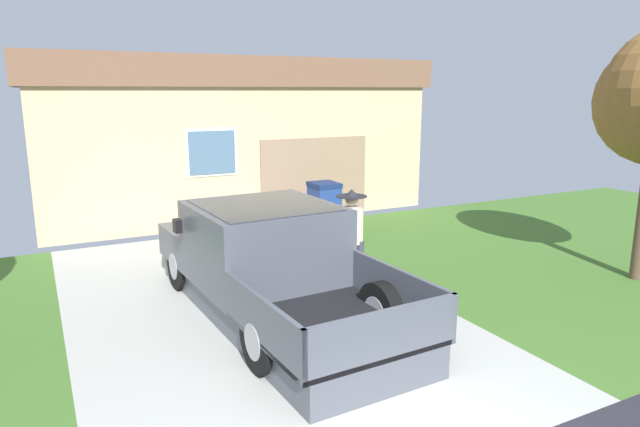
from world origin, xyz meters
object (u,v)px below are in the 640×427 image
(handbag, at_px, (361,290))
(house_with_garage, at_px, (221,133))
(pickup_truck, at_px, (265,263))
(person_with_hat, at_px, (351,234))
(wheeled_trash_bin, at_px, (324,205))

(handbag, bearing_deg, house_with_garage, 87.49)
(pickup_truck, height_order, house_with_garage, house_with_garage)
(person_with_hat, height_order, handbag, person_with_hat)
(person_with_hat, distance_m, house_with_garage, 8.09)
(house_with_garage, xyz_separation_m, wheeled_trash_bin, (1.15, -4.13, -1.43))
(wheeled_trash_bin, bearing_deg, handbag, -110.01)
(house_with_garage, bearing_deg, wheeled_trash_bin, -74.38)
(person_with_hat, xyz_separation_m, handbag, (0.02, -0.29, -0.86))
(person_with_hat, height_order, wheeled_trash_bin, person_with_hat)
(house_with_garage, height_order, wheeled_trash_bin, house_with_garage)
(pickup_truck, bearing_deg, house_with_garage, 73.95)
(wheeled_trash_bin, bearing_deg, house_with_garage, 105.62)
(handbag, xyz_separation_m, wheeled_trash_bin, (1.52, 4.17, 0.50))
(pickup_truck, height_order, person_with_hat, person_with_hat)
(person_with_hat, height_order, house_with_garage, house_with_garage)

